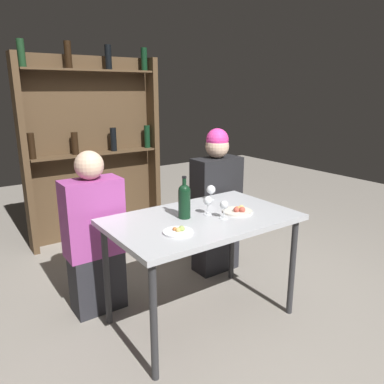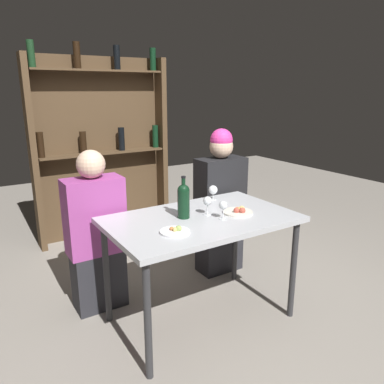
{
  "view_description": "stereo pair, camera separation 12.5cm",
  "coord_description": "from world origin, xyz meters",
  "px_view_note": "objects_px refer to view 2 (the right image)",
  "views": [
    {
      "loc": [
        -1.44,
        -1.92,
        1.62
      ],
      "look_at": [
        0.0,
        0.12,
        0.93
      ],
      "focal_mm": 35.0,
      "sensor_mm": 36.0,
      "label": 1
    },
    {
      "loc": [
        -1.34,
        -1.99,
        1.62
      ],
      "look_at": [
        0.0,
        0.12,
        0.93
      ],
      "focal_mm": 35.0,
      "sensor_mm": 36.0,
      "label": 2
    }
  ],
  "objects_px": {
    "wine_glass_1": "(213,190)",
    "wine_glass_0": "(223,206)",
    "wine_glass_2": "(208,202)",
    "food_plate_0": "(175,231)",
    "seated_person_left": "(96,237)",
    "seated_person_right": "(220,205)",
    "wine_bottle": "(184,200)",
    "food_plate_1": "(238,211)"
  },
  "relations": [
    {
      "from": "wine_glass_1",
      "to": "wine_glass_0",
      "type": "bearing_deg",
      "value": -116.91
    },
    {
      "from": "wine_glass_2",
      "to": "food_plate_0",
      "type": "height_order",
      "value": "wine_glass_2"
    },
    {
      "from": "seated_person_left",
      "to": "seated_person_right",
      "type": "xyz_separation_m",
      "value": [
        1.13,
        0.0,
        0.06
      ]
    },
    {
      "from": "wine_bottle",
      "to": "seated_person_left",
      "type": "relative_size",
      "value": 0.24
    },
    {
      "from": "wine_glass_2",
      "to": "seated_person_left",
      "type": "height_order",
      "value": "seated_person_left"
    },
    {
      "from": "wine_bottle",
      "to": "wine_glass_2",
      "type": "height_order",
      "value": "wine_bottle"
    },
    {
      "from": "wine_glass_2",
      "to": "food_plate_0",
      "type": "bearing_deg",
      "value": -154.39
    },
    {
      "from": "wine_bottle",
      "to": "food_plate_1",
      "type": "bearing_deg",
      "value": -18.03
    },
    {
      "from": "wine_glass_2",
      "to": "wine_glass_0",
      "type": "bearing_deg",
      "value": -72.46
    },
    {
      "from": "food_plate_0",
      "to": "seated_person_right",
      "type": "distance_m",
      "value": 1.12
    },
    {
      "from": "wine_glass_1",
      "to": "food_plate_0",
      "type": "distance_m",
      "value": 0.75
    },
    {
      "from": "seated_person_right",
      "to": "wine_bottle",
      "type": "bearing_deg",
      "value": -143.81
    },
    {
      "from": "wine_glass_0",
      "to": "food_plate_1",
      "type": "xyz_separation_m",
      "value": [
        0.16,
        0.04,
        -0.08
      ]
    },
    {
      "from": "wine_bottle",
      "to": "wine_glass_2",
      "type": "distance_m",
      "value": 0.18
    },
    {
      "from": "wine_glass_0",
      "to": "food_plate_1",
      "type": "height_order",
      "value": "wine_glass_0"
    },
    {
      "from": "food_plate_1",
      "to": "seated_person_left",
      "type": "distance_m",
      "value": 1.06
    },
    {
      "from": "wine_glass_1",
      "to": "food_plate_0",
      "type": "relative_size",
      "value": 0.62
    },
    {
      "from": "wine_bottle",
      "to": "seated_person_left",
      "type": "distance_m",
      "value": 0.75
    },
    {
      "from": "wine_glass_1",
      "to": "seated_person_right",
      "type": "height_order",
      "value": "seated_person_right"
    },
    {
      "from": "wine_bottle",
      "to": "food_plate_0",
      "type": "height_order",
      "value": "wine_bottle"
    },
    {
      "from": "wine_glass_1",
      "to": "food_plate_0",
      "type": "height_order",
      "value": "wine_glass_1"
    },
    {
      "from": "wine_bottle",
      "to": "seated_person_right",
      "type": "height_order",
      "value": "seated_person_right"
    },
    {
      "from": "wine_glass_1",
      "to": "wine_glass_2",
      "type": "bearing_deg",
      "value": -131.4
    },
    {
      "from": "wine_glass_0",
      "to": "seated_person_right",
      "type": "height_order",
      "value": "seated_person_right"
    },
    {
      "from": "food_plate_1",
      "to": "seated_person_right",
      "type": "bearing_deg",
      "value": 64.02
    },
    {
      "from": "food_plate_0",
      "to": "seated_person_right",
      "type": "bearing_deg",
      "value": 39.15
    },
    {
      "from": "food_plate_0",
      "to": "wine_bottle",
      "type": "bearing_deg",
      "value": 48.18
    },
    {
      "from": "wine_glass_0",
      "to": "wine_glass_1",
      "type": "relative_size",
      "value": 1.09
    },
    {
      "from": "wine_glass_0",
      "to": "wine_glass_1",
      "type": "xyz_separation_m",
      "value": [
        0.21,
        0.4,
        -0.01
      ]
    },
    {
      "from": "seated_person_left",
      "to": "seated_person_right",
      "type": "distance_m",
      "value": 1.13
    },
    {
      "from": "seated_person_left",
      "to": "seated_person_right",
      "type": "height_order",
      "value": "seated_person_right"
    },
    {
      "from": "food_plate_1",
      "to": "seated_person_right",
      "type": "xyz_separation_m",
      "value": [
        0.3,
        0.62,
        -0.17
      ]
    },
    {
      "from": "wine_glass_0",
      "to": "wine_glass_1",
      "type": "bearing_deg",
      "value": 63.09
    },
    {
      "from": "food_plate_0",
      "to": "seated_person_left",
      "type": "relative_size",
      "value": 0.15
    },
    {
      "from": "seated_person_left",
      "to": "wine_bottle",
      "type": "bearing_deg",
      "value": -47.27
    },
    {
      "from": "seated_person_left",
      "to": "food_plate_0",
      "type": "bearing_deg",
      "value": -68.67
    },
    {
      "from": "wine_bottle",
      "to": "food_plate_0",
      "type": "distance_m",
      "value": 0.3
    },
    {
      "from": "seated_person_left",
      "to": "wine_glass_2",
      "type": "bearing_deg",
      "value": -40.17
    },
    {
      "from": "wine_glass_2",
      "to": "food_plate_0",
      "type": "relative_size",
      "value": 0.71
    },
    {
      "from": "food_plate_0",
      "to": "food_plate_1",
      "type": "height_order",
      "value": "food_plate_1"
    },
    {
      "from": "seated_person_left",
      "to": "wine_glass_0",
      "type": "bearing_deg",
      "value": -44.52
    },
    {
      "from": "food_plate_0",
      "to": "seated_person_right",
      "type": "xyz_separation_m",
      "value": [
        0.86,
        0.7,
        -0.16
      ]
    }
  ]
}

